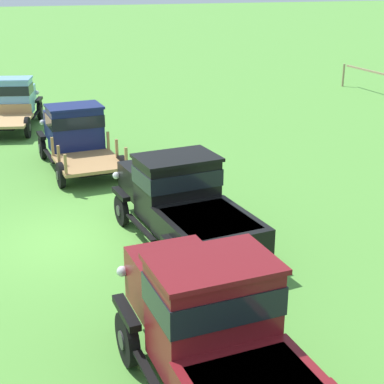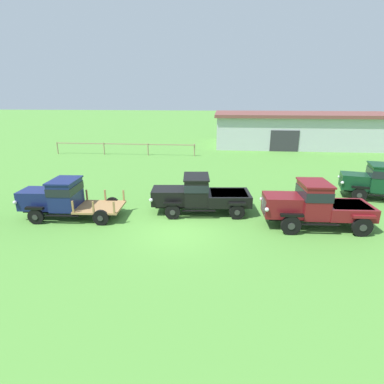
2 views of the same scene
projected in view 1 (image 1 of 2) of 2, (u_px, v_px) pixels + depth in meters
name	position (u px, v px, depth m)	size (l,w,h in m)	color
ground_plane	(72.00, 240.00, 14.49)	(240.00, 240.00, 0.00)	#518E38
vintage_truck_foreground_near	(13.00, 100.00, 25.25)	(5.35, 3.03, 2.07)	black
vintage_truck_second_in_line	(74.00, 132.00, 20.11)	(5.41, 2.37, 2.07)	black
vintage_truck_midrow_center	(180.00, 199.00, 14.21)	(5.55, 2.68, 2.07)	black
vintage_truck_far_side	(215.00, 331.00, 8.73)	(5.24, 2.39, 2.28)	black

